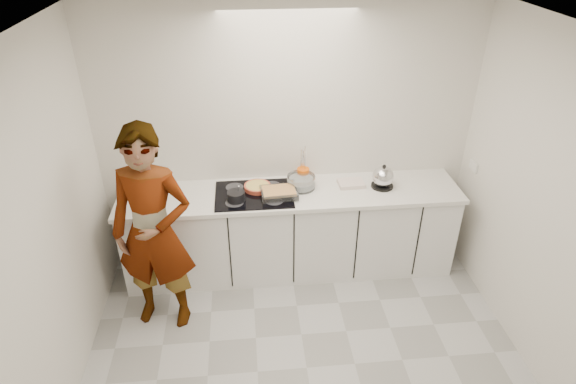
{
  "coord_description": "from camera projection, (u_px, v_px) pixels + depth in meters",
  "views": [
    {
      "loc": [
        -0.41,
        -2.61,
        3.24
      ],
      "look_at": [
        -0.05,
        1.05,
        1.05
      ],
      "focal_mm": 30.0,
      "sensor_mm": 36.0,
      "label": 1
    }
  ],
  "objects": [
    {
      "name": "floor",
      "position": [
        307.0,
        368.0,
        3.92
      ],
      "size": [
        3.6,
        3.2,
        0.0
      ],
      "primitive_type": "cube",
      "color": "#BABABA",
      "rests_on": "ground"
    },
    {
      "name": "baking_dish",
      "position": [
        279.0,
        192.0,
        4.45
      ],
      "size": [
        0.35,
        0.27,
        0.06
      ],
      "color": "silver",
      "rests_on": "hob"
    },
    {
      "name": "tea_towel",
      "position": [
        351.0,
        183.0,
        4.65
      ],
      "size": [
        0.25,
        0.19,
        0.04
      ],
      "primitive_type": "cube",
      "rotation": [
        0.0,
        0.0,
        0.04
      ],
      "color": "white",
      "rests_on": "countertop"
    },
    {
      "name": "wall_right",
      "position": [
        560.0,
        223.0,
        3.42
      ],
      "size": [
        0.02,
        3.2,
        2.6
      ],
      "color": "silver",
      "rests_on": "ground"
    },
    {
      "name": "hob",
      "position": [
        254.0,
        194.0,
        4.5
      ],
      "size": [
        0.72,
        0.54,
        0.01
      ],
      "primitive_type": "cube",
      "color": "black",
      "rests_on": "countertop"
    },
    {
      "name": "kettle",
      "position": [
        383.0,
        178.0,
        4.58
      ],
      "size": [
        0.25,
        0.25,
        0.24
      ],
      "color": "black",
      "rests_on": "countertop"
    },
    {
      "name": "wall_back",
      "position": [
        288.0,
        140.0,
        4.62
      ],
      "size": [
        3.6,
        0.0,
        2.6
      ],
      "primitive_type": "cube",
      "color": "silver",
      "rests_on": "ground"
    },
    {
      "name": "utensil_crock",
      "position": [
        303.0,
        176.0,
        4.67
      ],
      "size": [
        0.14,
        0.14,
        0.15
      ],
      "primitive_type": "cylinder",
      "rotation": [
        0.0,
        0.0,
        0.22
      ],
      "color": "#F55F09",
      "rests_on": "countertop"
    },
    {
      "name": "ceiling",
      "position": [
        316.0,
        44.0,
        2.59
      ],
      "size": [
        3.6,
        3.2,
        0.0
      ],
      "primitive_type": "cube",
      "color": "white",
      "rests_on": "wall_back"
    },
    {
      "name": "base_cabinets",
      "position": [
        291.0,
        233.0,
        4.79
      ],
      "size": [
        3.2,
        0.58,
        0.87
      ],
      "primitive_type": "cube",
      "color": "white",
      "rests_on": "floor"
    },
    {
      "name": "countertop",
      "position": [
        291.0,
        194.0,
        4.56
      ],
      "size": [
        3.24,
        0.64,
        0.04
      ],
      "primitive_type": "cube",
      "color": "white",
      "rests_on": "base_cabinets"
    },
    {
      "name": "wall_left",
      "position": [
        34.0,
        255.0,
        3.1
      ],
      "size": [
        0.0,
        3.2,
        2.6
      ],
      "primitive_type": "cube",
      "color": "silver",
      "rests_on": "ground"
    },
    {
      "name": "cook",
      "position": [
        153.0,
        232.0,
        3.94
      ],
      "size": [
        0.76,
        0.57,
        1.87
      ],
      "primitive_type": "imported",
      "rotation": [
        0.0,
        0.0,
        -0.19
      ],
      "color": "white",
      "rests_on": "floor"
    },
    {
      "name": "mixing_bowl",
      "position": [
        301.0,
        182.0,
        4.59
      ],
      "size": [
        0.34,
        0.34,
        0.13
      ],
      "color": "silver",
      "rests_on": "countertop"
    },
    {
      "name": "tart_dish",
      "position": [
        257.0,
        187.0,
        4.56
      ],
      "size": [
        0.3,
        0.3,
        0.04
      ],
      "color": "#BC4730",
      "rests_on": "hob"
    },
    {
      "name": "saucepan",
      "position": [
        236.0,
        196.0,
        4.37
      ],
      "size": [
        0.18,
        0.18,
        0.16
      ],
      "color": "black",
      "rests_on": "hob"
    }
  ]
}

